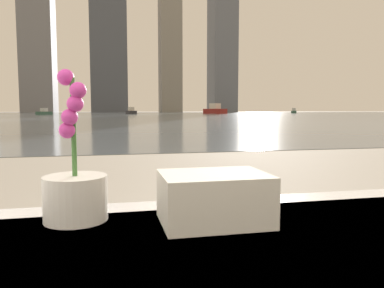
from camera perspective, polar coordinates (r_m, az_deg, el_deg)
The scene contains 11 objects.
potted_orchid at distance 0.97m, azimuth -17.39°, elevation -6.40°, with size 0.15×0.15×0.37m.
towel_stack at distance 0.91m, azimuth 3.35°, elevation -8.19°, with size 0.25×0.19×0.12m.
harbor_water at distance 62.13m, azimuth -12.09°, elevation 4.37°, with size 180.00×110.00×0.01m.
harbor_boat_1 at distance 92.74m, azimuth 15.26°, elevation 4.82°, with size 2.58×3.30×1.20m.
harbor_boat_2 at distance 67.36m, azimuth -21.61°, elevation 4.51°, with size 2.42×3.01×1.10m.
harbor_boat_3 at distance 73.61m, azimuth -9.26°, elevation 4.91°, with size 2.03×3.75×1.34m.
harbor_boat_5 at distance 78.74m, azimuth 3.52°, elevation 5.20°, with size 4.02×6.04×2.15m.
skyline_tower_1 at distance 121.02m, azimuth -22.39°, elevation 13.13°, with size 8.87×11.99×36.46m.
skyline_tower_2 at distance 119.41m, azimuth -12.59°, elevation 13.55°, with size 10.67×10.47×36.60m.
skyline_tower_3 at distance 122.85m, azimuth -3.39°, elevation 18.32°, with size 6.54×7.52×57.22m.
skyline_tower_4 at distance 126.42m, azimuth 4.66°, elevation 17.45°, with size 7.56×10.14×55.11m.
Camera 1 is at (-0.50, -0.13, 0.85)m, focal length 35.00 mm.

